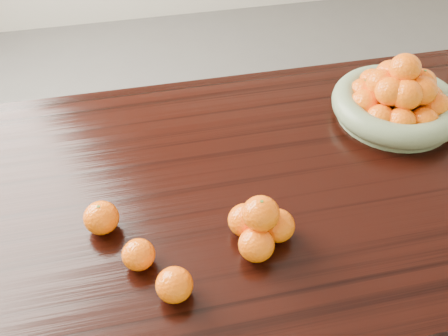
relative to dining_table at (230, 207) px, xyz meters
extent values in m
plane|color=#52504D|center=(0.00, 0.00, -0.66)|extent=(5.00, 5.00, 0.00)
cube|color=black|center=(0.00, 0.00, 0.07)|extent=(2.00, 1.00, 0.04)
cube|color=black|center=(0.93, 0.43, -0.31)|extent=(0.08, 0.08, 0.71)
cylinder|color=gray|center=(0.55, 0.18, 0.10)|extent=(0.34, 0.34, 0.02)
torus|color=gray|center=(0.55, 0.18, 0.13)|extent=(0.38, 0.38, 0.07)
ellipsoid|color=orange|center=(0.64, 0.24, 0.15)|extent=(0.08, 0.08, 0.08)
ellipsoid|color=orange|center=(0.58, 0.27, 0.15)|extent=(0.09, 0.09, 0.09)
ellipsoid|color=orange|center=(0.51, 0.28, 0.15)|extent=(0.09, 0.09, 0.09)
ellipsoid|color=orange|center=(0.47, 0.24, 0.15)|extent=(0.09, 0.09, 0.08)
ellipsoid|color=orange|center=(0.45, 0.19, 0.15)|extent=(0.09, 0.09, 0.08)
ellipsoid|color=orange|center=(0.46, 0.11, 0.14)|extent=(0.08, 0.08, 0.08)
ellipsoid|color=orange|center=(0.51, 0.08, 0.15)|extent=(0.09, 0.09, 0.08)
ellipsoid|color=orange|center=(0.58, 0.08, 0.14)|extent=(0.08, 0.08, 0.08)
ellipsoid|color=orange|center=(0.63, 0.12, 0.15)|extent=(0.10, 0.10, 0.09)
ellipsoid|color=orange|center=(0.65, 0.18, 0.14)|extent=(0.08, 0.08, 0.08)
ellipsoid|color=orange|center=(0.55, 0.18, 0.15)|extent=(0.09, 0.09, 0.08)
ellipsoid|color=orange|center=(0.58, 0.22, 0.21)|extent=(0.09, 0.09, 0.09)
ellipsoid|color=orange|center=(0.54, 0.23, 0.20)|extent=(0.09, 0.09, 0.08)
ellipsoid|color=orange|center=(0.49, 0.20, 0.20)|extent=(0.08, 0.08, 0.08)
ellipsoid|color=orange|center=(0.50, 0.15, 0.21)|extent=(0.09, 0.09, 0.08)
ellipsoid|color=orange|center=(0.53, 0.13, 0.21)|extent=(0.09, 0.09, 0.09)
ellipsoid|color=orange|center=(0.59, 0.14, 0.20)|extent=(0.09, 0.09, 0.08)
ellipsoid|color=orange|center=(0.61, 0.18, 0.20)|extent=(0.08, 0.08, 0.08)
ellipsoid|color=orange|center=(0.54, 0.18, 0.26)|extent=(0.09, 0.09, 0.08)
ellipsoid|color=orange|center=(0.00, -0.24, 0.13)|extent=(0.08, 0.08, 0.08)
ellipsoid|color=orange|center=(0.07, -0.19, 0.13)|extent=(0.08, 0.08, 0.08)
ellipsoid|color=orange|center=(0.00, -0.16, 0.13)|extent=(0.08, 0.08, 0.08)
ellipsoid|color=orange|center=(0.02, -0.20, 0.18)|extent=(0.08, 0.08, 0.08)
ellipsoid|color=orange|center=(-0.33, -0.08, 0.13)|extent=(0.08, 0.08, 0.08)
ellipsoid|color=orange|center=(-0.26, -0.20, 0.12)|extent=(0.07, 0.07, 0.07)
ellipsoid|color=orange|center=(-0.19, -0.30, 0.13)|extent=(0.08, 0.08, 0.07)
camera|label=1|loc=(-0.21, -0.89, 1.01)|focal=40.00mm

